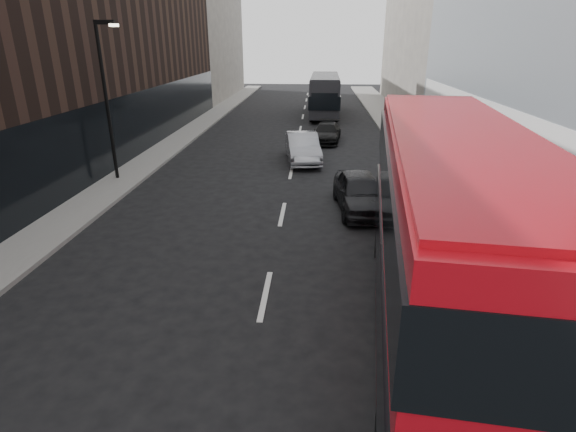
% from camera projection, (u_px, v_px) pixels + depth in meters
% --- Properties ---
extents(sidewalk_right, '(3.00, 80.00, 0.15)m').
position_uv_depth(sidewalk_right, '(419.00, 151.00, 27.27)').
color(sidewalk_right, slate).
rests_on(sidewalk_right, ground).
extents(sidewalk_left, '(2.00, 80.00, 0.15)m').
position_uv_depth(sidewalk_left, '(169.00, 147.00, 28.19)').
color(sidewalk_left, slate).
rests_on(sidewalk_left, ground).
extents(building_victorian, '(6.50, 24.00, 21.00)m').
position_uv_depth(building_victorian, '(430.00, 1.00, 41.19)').
color(building_victorian, slate).
rests_on(building_victorian, ground).
extents(building_left_mid, '(5.00, 24.00, 14.00)m').
position_uv_depth(building_left_mid, '(131.00, 30.00, 30.52)').
color(building_left_mid, black).
rests_on(building_left_mid, ground).
extents(building_left_far, '(5.00, 20.00, 13.00)m').
position_uv_depth(building_left_far, '(207.00, 39.00, 51.14)').
color(building_left_far, slate).
rests_on(building_left_far, ground).
extents(street_lamp, '(1.06, 0.22, 7.00)m').
position_uv_depth(street_lamp, '(107.00, 91.00, 20.21)').
color(street_lamp, black).
rests_on(street_lamp, sidewalk_left).
extents(red_bus, '(4.07, 11.96, 4.75)m').
position_uv_depth(red_bus, '(446.00, 227.00, 9.52)').
color(red_bus, '#B30B15').
rests_on(red_bus, ground).
extents(grey_bus, '(2.71, 10.81, 3.47)m').
position_uv_depth(grey_bus, '(325.00, 94.00, 39.99)').
color(grey_bus, black).
rests_on(grey_bus, ground).
extents(car_a, '(2.18, 4.58, 1.51)m').
position_uv_depth(car_a, '(360.00, 192.00, 17.69)').
color(car_a, black).
rests_on(car_a, ground).
extents(car_b, '(2.29, 4.93, 1.57)m').
position_uv_depth(car_b, '(303.00, 148.00, 24.87)').
color(car_b, gray).
rests_on(car_b, ground).
extents(car_c, '(2.18, 4.42, 1.23)m').
position_uv_depth(car_c, '(327.00, 133.00, 29.77)').
color(car_c, black).
rests_on(car_c, ground).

